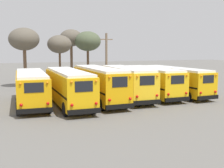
{
  "coord_description": "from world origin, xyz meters",
  "views": [
    {
      "loc": [
        -9.71,
        -24.98,
        5.0
      ],
      "look_at": [
        0.0,
        0.26,
        1.59
      ],
      "focal_mm": 45.0,
      "sensor_mm": 36.0,
      "label": 1
    }
  ],
  "objects_px": {
    "school_bus_2": "(99,83)",
    "school_bus_3": "(126,82)",
    "school_bus_5": "(174,80)",
    "bare_tree_1": "(59,45)",
    "bare_tree_3": "(24,40)",
    "school_bus_4": "(151,81)",
    "bare_tree_0": "(71,39)",
    "school_bus_0": "(31,87)",
    "utility_pole": "(106,58)",
    "school_bus_1": "(68,86)",
    "bare_tree_2": "(88,42)"
  },
  "relations": [
    {
      "from": "school_bus_5",
      "to": "bare_tree_2",
      "type": "bearing_deg",
      "value": 108.28
    },
    {
      "from": "school_bus_0",
      "to": "school_bus_5",
      "type": "bearing_deg",
      "value": 1.57
    },
    {
      "from": "bare_tree_3",
      "to": "bare_tree_2",
      "type": "bearing_deg",
      "value": 22.31
    },
    {
      "from": "school_bus_4",
      "to": "bare_tree_3",
      "type": "bearing_deg",
      "value": 134.19
    },
    {
      "from": "utility_pole",
      "to": "school_bus_4",
      "type": "bearing_deg",
      "value": -85.14
    },
    {
      "from": "school_bus_0",
      "to": "bare_tree_1",
      "type": "relative_size",
      "value": 1.5
    },
    {
      "from": "bare_tree_0",
      "to": "bare_tree_2",
      "type": "relative_size",
      "value": 1.05
    },
    {
      "from": "bare_tree_0",
      "to": "bare_tree_3",
      "type": "relative_size",
      "value": 1.04
    },
    {
      "from": "bare_tree_3",
      "to": "utility_pole",
      "type": "bearing_deg",
      "value": -5.4
    },
    {
      "from": "school_bus_4",
      "to": "bare_tree_1",
      "type": "xyz_separation_m",
      "value": [
        -7.13,
        12.62,
        3.9
      ]
    },
    {
      "from": "school_bus_2",
      "to": "bare_tree_0",
      "type": "bearing_deg",
      "value": 84.85
    },
    {
      "from": "school_bus_3",
      "to": "bare_tree_0",
      "type": "relative_size",
      "value": 1.21
    },
    {
      "from": "school_bus_2",
      "to": "bare_tree_1",
      "type": "distance_m",
      "value": 14.22
    },
    {
      "from": "school_bus_0",
      "to": "bare_tree_0",
      "type": "bearing_deg",
      "value": 66.5
    },
    {
      "from": "school_bus_3",
      "to": "utility_pole",
      "type": "xyz_separation_m",
      "value": [
        2.08,
        11.5,
        1.97
      ]
    },
    {
      "from": "bare_tree_3",
      "to": "school_bus_4",
      "type": "bearing_deg",
      "value": -45.81
    },
    {
      "from": "school_bus_5",
      "to": "school_bus_2",
      "type": "bearing_deg",
      "value": -171.84
    },
    {
      "from": "school_bus_2",
      "to": "school_bus_3",
      "type": "height_order",
      "value": "school_bus_2"
    },
    {
      "from": "bare_tree_1",
      "to": "bare_tree_3",
      "type": "relative_size",
      "value": 0.89
    },
    {
      "from": "school_bus_4",
      "to": "bare_tree_2",
      "type": "distance_m",
      "value": 16.74
    },
    {
      "from": "school_bus_4",
      "to": "utility_pole",
      "type": "relative_size",
      "value": 1.37
    },
    {
      "from": "school_bus_2",
      "to": "school_bus_4",
      "type": "relative_size",
      "value": 1.02
    },
    {
      "from": "school_bus_0",
      "to": "school_bus_4",
      "type": "relative_size",
      "value": 1.05
    },
    {
      "from": "school_bus_3",
      "to": "school_bus_4",
      "type": "xyz_separation_m",
      "value": [
        3.02,
        0.46,
        -0.06
      ]
    },
    {
      "from": "school_bus_4",
      "to": "school_bus_1",
      "type": "bearing_deg",
      "value": -170.48
    },
    {
      "from": "school_bus_0",
      "to": "school_bus_2",
      "type": "bearing_deg",
      "value": -8.34
    },
    {
      "from": "school_bus_1",
      "to": "bare_tree_3",
      "type": "relative_size",
      "value": 1.38
    },
    {
      "from": "bare_tree_1",
      "to": "school_bus_3",
      "type": "bearing_deg",
      "value": -72.58
    },
    {
      "from": "bare_tree_0",
      "to": "bare_tree_2",
      "type": "distance_m",
      "value": 2.77
    },
    {
      "from": "school_bus_3",
      "to": "school_bus_4",
      "type": "distance_m",
      "value": 3.06
    },
    {
      "from": "bare_tree_2",
      "to": "school_bus_1",
      "type": "bearing_deg",
      "value": -111.49
    },
    {
      "from": "school_bus_3",
      "to": "bare_tree_2",
      "type": "distance_m",
      "value": 17.04
    },
    {
      "from": "school_bus_4",
      "to": "utility_pole",
      "type": "bearing_deg",
      "value": 94.86
    },
    {
      "from": "school_bus_4",
      "to": "bare_tree_1",
      "type": "relative_size",
      "value": 1.43
    },
    {
      "from": "utility_pole",
      "to": "school_bus_1",
      "type": "bearing_deg",
      "value": -122.89
    },
    {
      "from": "school_bus_0",
      "to": "school_bus_4",
      "type": "height_order",
      "value": "school_bus_4"
    },
    {
      "from": "school_bus_0",
      "to": "utility_pole",
      "type": "height_order",
      "value": "utility_pole"
    },
    {
      "from": "school_bus_3",
      "to": "school_bus_0",
      "type": "bearing_deg",
      "value": 178.11
    },
    {
      "from": "school_bus_5",
      "to": "bare_tree_1",
      "type": "xyz_separation_m",
      "value": [
        -10.15,
        12.36,
        3.94
      ]
    },
    {
      "from": "bare_tree_0",
      "to": "bare_tree_3",
      "type": "xyz_separation_m",
      "value": [
        -7.37,
        -5.55,
        -0.42
      ]
    },
    {
      "from": "school_bus_5",
      "to": "utility_pole",
      "type": "height_order",
      "value": "utility_pole"
    },
    {
      "from": "utility_pole",
      "to": "school_bus_3",
      "type": "bearing_deg",
      "value": -100.27
    },
    {
      "from": "bare_tree_0",
      "to": "school_bus_1",
      "type": "bearing_deg",
      "value": -103.81
    },
    {
      "from": "school_bus_5",
      "to": "bare_tree_0",
      "type": "relative_size",
      "value": 1.34
    },
    {
      "from": "school_bus_1",
      "to": "school_bus_2",
      "type": "height_order",
      "value": "school_bus_2"
    },
    {
      "from": "school_bus_2",
      "to": "bare_tree_3",
      "type": "bearing_deg",
      "value": 113.45
    },
    {
      "from": "school_bus_3",
      "to": "school_bus_4",
      "type": "bearing_deg",
      "value": 8.56
    },
    {
      "from": "bare_tree_3",
      "to": "school_bus_1",
      "type": "bearing_deg",
      "value": -78.91
    },
    {
      "from": "school_bus_0",
      "to": "school_bus_3",
      "type": "bearing_deg",
      "value": -1.89
    },
    {
      "from": "utility_pole",
      "to": "bare_tree_3",
      "type": "relative_size",
      "value": 0.93
    }
  ]
}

